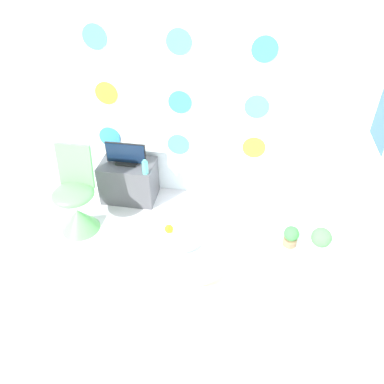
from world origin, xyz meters
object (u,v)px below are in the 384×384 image
at_px(chair, 77,206).
at_px(potted_plant_left, 291,236).
at_px(tv, 126,155).
at_px(vase, 145,167).
at_px(bathtub, 178,253).
at_px(potted_plant_right, 321,240).

bearing_deg(chair, potted_plant_left, -10.83).
distance_m(tv, vase, 0.29).
height_order(vase, potted_plant_left, potted_plant_left).
bearing_deg(tv, bathtub, -53.76).
bearing_deg(potted_plant_right, bathtub, -178.09).
bearing_deg(vase, bathtub, -60.10).
relative_size(potted_plant_left, potted_plant_right, 0.83).
relative_size(chair, tv, 2.07).
bearing_deg(potted_plant_left, tv, 149.96).
relative_size(bathtub, vase, 5.66).
height_order(tv, potted_plant_right, tv).
bearing_deg(potted_plant_left, bathtub, -175.88).
relative_size(chair, vase, 5.62).
bearing_deg(bathtub, vase, 119.90).
bearing_deg(bathtub, potted_plant_left, 4.12).
bearing_deg(vase, potted_plant_right, -27.22).
relative_size(bathtub, tv, 2.09).
height_order(bathtub, tv, tv).
relative_size(tv, vase, 2.71).
xyz_separation_m(chair, vase, (0.60, 0.43, 0.24)).
xyz_separation_m(tv, potted_plant_left, (1.65, -0.96, 0.00)).
bearing_deg(chair, bathtub, -22.17).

